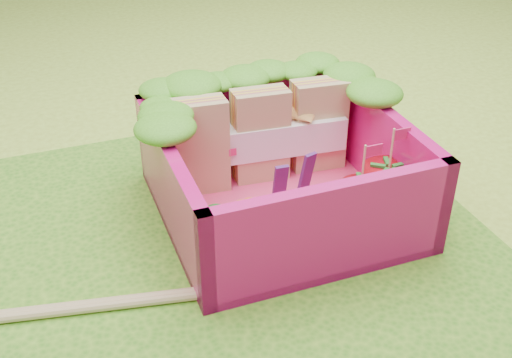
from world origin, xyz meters
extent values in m
plane|color=#90B132|center=(0.00, 0.00, 0.00)|extent=(14.00, 14.00, 0.00)
cube|color=#448B1F|center=(0.00, 0.00, 0.01)|extent=(2.60, 2.60, 0.03)
cube|color=#FF417B|center=(0.29, 0.12, 0.06)|extent=(1.30, 1.30, 0.05)
cube|color=#D81271|center=(0.29, 0.73, 0.31)|extent=(1.30, 0.07, 0.55)
cube|color=#D81271|center=(0.29, -0.50, 0.31)|extent=(1.30, 0.07, 0.55)
cube|color=#D81271|center=(-0.32, 0.12, 0.31)|extent=(0.07, 1.30, 0.55)
cube|color=#D81271|center=(0.91, 0.12, 0.31)|extent=(0.07, 1.30, 0.55)
ellipsoid|color=#3E8A19|center=(-0.21, 0.70, 0.64)|extent=(0.30, 0.30, 0.11)
ellipsoid|color=#3E8A19|center=(-0.04, 0.70, 0.64)|extent=(0.30, 0.30, 0.11)
ellipsoid|color=#3E8A19|center=(0.13, 0.70, 0.64)|extent=(0.30, 0.30, 0.11)
ellipsoid|color=#3E8A19|center=(0.29, 0.70, 0.64)|extent=(0.30, 0.30, 0.11)
ellipsoid|color=#3E8A19|center=(0.46, 0.70, 0.64)|extent=(0.30, 0.30, 0.11)
ellipsoid|color=#3E8A19|center=(0.63, 0.70, 0.64)|extent=(0.30, 0.30, 0.11)
ellipsoid|color=#3E8A19|center=(0.79, 0.70, 0.64)|extent=(0.30, 0.30, 0.11)
ellipsoid|color=#3E8A19|center=(-0.29, 0.22, 0.64)|extent=(0.27, 0.27, 0.10)
ellipsoid|color=#3E8A19|center=(-0.29, 0.36, 0.64)|extent=(0.27, 0.27, 0.10)
ellipsoid|color=#3E8A19|center=(-0.29, 0.50, 0.64)|extent=(0.27, 0.27, 0.10)
ellipsoid|color=#3E8A19|center=(0.87, 0.22, 0.64)|extent=(0.27, 0.27, 0.10)
ellipsoid|color=#3E8A19|center=(0.87, 0.36, 0.64)|extent=(0.27, 0.27, 0.10)
ellipsoid|color=#3E8A19|center=(0.87, 0.50, 0.64)|extent=(0.27, 0.27, 0.10)
cube|color=tan|center=(-0.08, 0.44, 0.36)|extent=(0.33, 0.18, 0.56)
cube|color=tan|center=(0.29, 0.44, 0.36)|extent=(0.33, 0.18, 0.56)
cube|color=tan|center=(0.66, 0.44, 0.36)|extent=(0.33, 0.18, 0.56)
cube|color=white|center=(0.29, 0.44, 0.33)|extent=(1.03, 0.26, 0.20)
cylinder|color=#5EA24E|center=(-0.17, -0.20, 0.14)|extent=(0.12, 0.12, 0.13)
ellipsoid|color=#1A5015|center=(-0.17, -0.20, 0.26)|extent=(0.34, 0.34, 0.12)
cylinder|color=orange|center=(-0.05, -0.19, 0.22)|extent=(0.07, 0.07, 0.29)
cylinder|color=orange|center=(0.01, -0.14, 0.21)|extent=(0.07, 0.07, 0.25)
cube|color=#451B61|center=(0.22, -0.04, 0.27)|extent=(0.07, 0.02, 0.38)
cube|color=#451B61|center=(0.39, 0.02, 0.27)|extent=(0.07, 0.04, 0.38)
cone|color=red|center=(0.63, -0.17, 0.19)|extent=(0.23, 0.23, 0.23)
cylinder|color=#E2B87F|center=(0.63, -0.17, 0.43)|extent=(0.01, 0.01, 0.24)
cube|color=#E3256A|center=(0.68, -0.17, 0.51)|extent=(0.10, 0.01, 0.06)
cone|color=red|center=(0.79, -0.17, 0.23)|extent=(0.29, 0.29, 0.29)
cylinder|color=#E2B87F|center=(0.79, -0.17, 0.49)|extent=(0.01, 0.01, 0.24)
cube|color=#E3256A|center=(0.84, -0.17, 0.57)|extent=(0.10, 0.01, 0.06)
cube|color=#6BB238|center=(0.79, -0.16, 0.11)|extent=(0.33, 0.11, 0.05)
cube|color=#6BB238|center=(0.50, -0.24, 0.11)|extent=(0.30, 0.24, 0.05)
cube|color=tan|center=(-1.11, -0.27, 0.05)|extent=(2.11, 0.44, 0.05)
cube|color=tan|center=(-1.05, -0.25, 0.05)|extent=(2.11, 0.44, 0.05)
camera|label=1|loc=(-0.89, -2.63, 2.14)|focal=45.00mm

